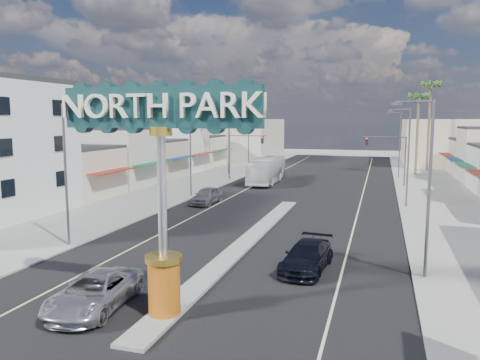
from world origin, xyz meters
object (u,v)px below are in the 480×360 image
Objects in this scene: gateway_sign at (161,174)px; streetlight_l_mid at (192,148)px; streetlight_r_mid at (407,152)px; palm_right_far at (431,90)px; streetlight_l_near at (68,167)px; palm_right_mid at (419,101)px; suv_left at (95,292)px; traffic_signal_left at (242,148)px; palm_left_far at (229,95)px; suv_right at (307,257)px; streetlight_r_far at (399,141)px; car_parked_left at (207,196)px; streetlight_l_far at (250,139)px; streetlight_r_near at (426,180)px; traffic_signal_right at (390,151)px; city_bus at (267,170)px.

gateway_sign is 1.02× the size of streetlight_l_mid.
streetlight_r_mid is at bearing 69.58° from gateway_sign.
streetlight_l_near is at bearing -116.06° from palm_right_far.
palm_right_mid reaches higher than suv_left.
traffic_signal_left is 0.46× the size of palm_left_far.
streetlight_l_near is 20.00m from streetlight_l_mid.
streetlight_l_near is 15.70m from suv_right.
streetlight_r_far is 31.45m from car_parked_left.
traffic_signal_left is 1.28× the size of car_parked_left.
streetlight_l_far is at bearing 37.92° from palm_left_far.
streetlight_r_far is at bearing 0.00° from streetlight_l_far.
palm_right_mid is 57.33m from suv_left.
palm_left_far is (-2.57, 20.00, 6.43)m from streetlight_l_mid.
traffic_signal_left is at bearing 117.24° from suv_right.
streetlight_l_near and streetlight_r_near have the same top height.
palm_right_mid is at bearing 76.47° from gateway_sign.
car_parked_left is at bearing -124.87° from palm_right_mid.
palm_left_far is at bearing 118.92° from suv_right.
streetlight_l_near is 1.92× the size of car_parked_left.
traffic_signal_right is 21.20m from streetlight_l_far.
streetlight_l_far is 50.80m from suv_left.
streetlight_l_far is 20.87m from streetlight_r_far.
streetlight_l_near is 1.00× the size of streetlight_r_near.
streetlight_r_mid is 18.78m from car_parked_left.
palm_right_far is (5.82, 18.01, 8.11)m from traffic_signal_right.
car_parked_left is at bearing -133.75° from traffic_signal_right.
streetlight_l_far is 45.17m from suv_right.
traffic_signal_left reaches higher than suv_right.
streetlight_r_near is 0.69× the size of palm_left_far.
suv_right is at bearing -74.60° from city_bus.
streetlight_l_mid is 0.74× the size of palm_right_mid.
gateway_sign is 1.02× the size of streetlight_r_near.
traffic_signal_left is 0.67× the size of streetlight_r_mid.
palm_right_mid is at bearing -108.43° from palm_right_far.
streetlight_r_far is 7.30m from palm_right_mid.
traffic_signal_right is 0.43× the size of palm_right_far.
streetlight_l_near is 20.87m from streetlight_r_near.
suv_left is (-3.22, -0.08, -5.17)m from gateway_sign.
streetlight_l_far reaches higher than suv_left.
streetlight_r_mid is (19.62, -13.99, 0.79)m from traffic_signal_left.
streetlight_r_near is 24.79m from car_parked_left.
traffic_signal_right is 15.01m from city_bus.
palm_right_far is at bearing 84.12° from suv_right.
suv_left is at bearing -149.34° from streetlight_r_near.
streetlight_l_near is at bearing 142.45° from gateway_sign.
gateway_sign is 50.06m from palm_left_far.
streetlight_r_near is at bearing -65.70° from city_bus.
city_bus is at bearing 81.48° from streetlight_l_near.
palm_right_far is at bearing 65.45° from streetlight_r_far.
traffic_signal_right is 24.41m from car_parked_left.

